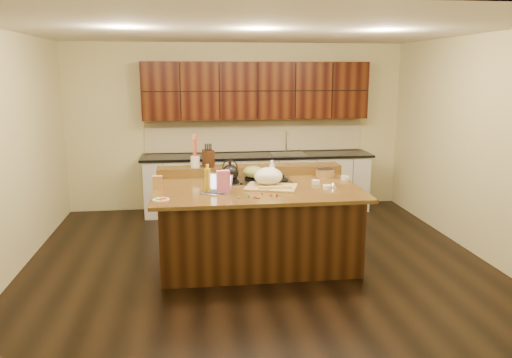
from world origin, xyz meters
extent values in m
cube|color=black|center=(0.00, 0.00, -0.01)|extent=(5.50, 5.00, 0.01)
cube|color=silver|center=(0.00, 0.00, 2.71)|extent=(5.50, 5.00, 0.01)
cube|color=beige|center=(0.00, 2.50, 1.35)|extent=(5.50, 0.01, 2.70)
cube|color=beige|center=(0.00, -2.50, 1.35)|extent=(5.50, 0.01, 2.70)
cube|color=beige|center=(-2.75, 0.00, 1.35)|extent=(0.01, 5.00, 2.70)
cube|color=beige|center=(2.75, 0.00, 1.35)|extent=(0.01, 5.00, 2.70)
cube|color=black|center=(0.00, 0.00, 0.44)|extent=(2.22, 1.42, 0.88)
cube|color=black|center=(0.00, 0.00, 0.90)|extent=(2.40, 1.60, 0.04)
cube|color=black|center=(0.00, 0.70, 0.98)|extent=(2.40, 0.30, 0.12)
cube|color=gray|center=(0.00, 0.30, 0.93)|extent=(0.92, 0.52, 0.02)
cylinder|color=black|center=(-0.30, 0.43, 0.95)|extent=(0.22, 0.22, 0.03)
cylinder|color=black|center=(0.30, 0.43, 0.95)|extent=(0.22, 0.22, 0.03)
cylinder|color=black|center=(-0.30, 0.17, 0.95)|extent=(0.22, 0.22, 0.03)
cylinder|color=black|center=(0.30, 0.17, 0.95)|extent=(0.22, 0.22, 0.03)
cylinder|color=black|center=(0.00, 0.30, 0.95)|extent=(0.22, 0.22, 0.03)
cube|color=silver|center=(0.30, 2.17, 0.45)|extent=(3.60, 0.62, 0.90)
cube|color=black|center=(0.30, 2.17, 0.92)|extent=(3.70, 0.66, 0.04)
cube|color=gray|center=(0.80, 2.17, 0.94)|extent=(0.55, 0.42, 0.01)
cylinder|color=gray|center=(0.80, 2.35, 1.12)|extent=(0.02, 0.02, 0.36)
cube|color=black|center=(0.30, 2.32, 1.95)|extent=(3.60, 0.34, 0.90)
cube|color=beige|center=(0.30, 2.48, 1.20)|extent=(3.60, 0.03, 0.50)
ellipsoid|color=black|center=(-0.30, 0.17, 1.06)|extent=(0.27, 0.27, 0.19)
ellipsoid|color=olive|center=(0.00, 0.30, 1.04)|extent=(0.29, 0.29, 0.14)
cube|color=#B7B7BC|center=(-0.49, -0.30, 0.93)|extent=(0.36, 0.34, 0.01)
cube|color=black|center=(-0.49, -0.30, 0.94)|extent=(0.28, 0.24, 0.00)
cube|color=#B7B7BC|center=(-0.44, -0.21, 1.03)|extent=(0.28, 0.22, 0.19)
cube|color=silver|center=(-0.44, -0.22, 1.03)|extent=(0.25, 0.19, 0.16)
cylinder|color=gold|center=(-0.58, -0.22, 1.06)|extent=(0.08, 0.08, 0.27)
cylinder|color=silver|center=(0.19, 0.06, 1.04)|extent=(0.07, 0.07, 0.25)
cube|color=tan|center=(0.15, -0.12, 0.93)|extent=(0.68, 0.58, 0.03)
ellipsoid|color=white|center=(0.13, -0.04, 1.05)|extent=(0.34, 0.34, 0.21)
cube|color=#EDD872|center=(0.05, -0.26, 0.96)|extent=(0.13, 0.03, 0.03)
cube|color=#EDD872|center=(0.18, -0.26, 0.96)|extent=(0.13, 0.03, 0.03)
cube|color=#EDD872|center=(0.30, -0.26, 0.96)|extent=(0.13, 0.03, 0.03)
cylinder|color=gray|center=(0.28, -0.15, 0.95)|extent=(0.22, 0.09, 0.01)
cylinder|color=white|center=(0.73, 0.05, 0.94)|extent=(0.13, 0.13, 0.04)
cylinder|color=white|center=(0.79, -0.23, 0.94)|extent=(0.12, 0.12, 0.04)
cylinder|color=white|center=(1.15, 0.24, 0.94)|extent=(0.12, 0.12, 0.04)
cylinder|color=#996B3F|center=(0.95, 0.43, 0.97)|extent=(0.26, 0.26, 0.09)
cone|color=silver|center=(0.88, -0.19, 0.96)|extent=(0.11, 0.11, 0.07)
cube|color=pink|center=(-0.41, -0.31, 1.05)|extent=(0.15, 0.09, 0.26)
cylinder|color=white|center=(-1.08, -0.50, 0.93)|extent=(0.22, 0.22, 0.01)
cube|color=#BC8342|center=(-1.15, 0.02, 1.00)|extent=(0.11, 0.08, 0.16)
cylinder|color=white|center=(-0.71, 0.70, 1.11)|extent=(0.13, 0.13, 0.14)
cube|color=black|center=(-0.54, 0.70, 1.15)|extent=(0.16, 0.20, 0.22)
ellipsoid|color=red|center=(-0.05, -0.58, 0.93)|extent=(0.02, 0.02, 0.02)
ellipsoid|color=#198C26|center=(-0.25, -0.54, 0.93)|extent=(0.02, 0.02, 0.02)
ellipsoid|color=red|center=(-0.09, -0.54, 0.93)|extent=(0.02, 0.02, 0.02)
ellipsoid|color=#198C26|center=(-0.15, -0.42, 0.93)|extent=(0.02, 0.02, 0.02)
ellipsoid|color=red|center=(0.09, -0.47, 0.93)|extent=(0.02, 0.02, 0.02)
ellipsoid|color=#198C26|center=(0.20, -0.47, 0.93)|extent=(0.02, 0.02, 0.02)
ellipsoid|color=red|center=(0.15, -0.54, 0.93)|extent=(0.02, 0.02, 0.02)
ellipsoid|color=#198C26|center=(-0.06, -0.57, 0.93)|extent=(0.02, 0.02, 0.02)
ellipsoid|color=red|center=(0.16, -0.47, 0.93)|extent=(0.02, 0.02, 0.02)
ellipsoid|color=#198C26|center=(-0.15, -0.51, 0.93)|extent=(0.02, 0.02, 0.02)
ellipsoid|color=red|center=(0.01, -0.39, 0.93)|extent=(0.02, 0.02, 0.02)
ellipsoid|color=#198C26|center=(-0.15, -0.43, 0.93)|extent=(0.02, 0.02, 0.02)
ellipsoid|color=red|center=(-0.07, -0.57, 0.93)|extent=(0.02, 0.02, 0.02)
ellipsoid|color=#198C26|center=(0.17, -0.47, 0.93)|extent=(0.02, 0.02, 0.02)
camera|label=1|loc=(-0.74, -5.69, 2.25)|focal=35.00mm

